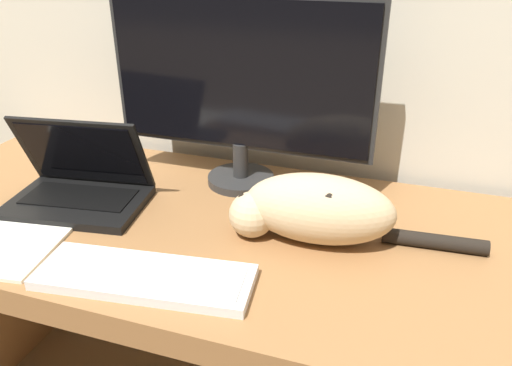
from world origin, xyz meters
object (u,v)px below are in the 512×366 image
at_px(external_keyboard, 145,277).
at_px(cat, 315,208).
at_px(laptop, 79,187).
at_px(monitor, 240,85).

height_order(external_keyboard, cat, cat).
bearing_deg(laptop, cat, -6.06).
bearing_deg(cat, monitor, 134.96).
xyz_separation_m(laptop, cat, (0.57, 0.02, 0.03)).
xyz_separation_m(external_keyboard, cat, (0.27, 0.24, 0.06)).
relative_size(laptop, external_keyboard, 0.81).
relative_size(laptop, cat, 0.64).
distance_m(monitor, cat, 0.37).
distance_m(laptop, external_keyboard, 0.38).
bearing_deg(external_keyboard, monitor, 79.45).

